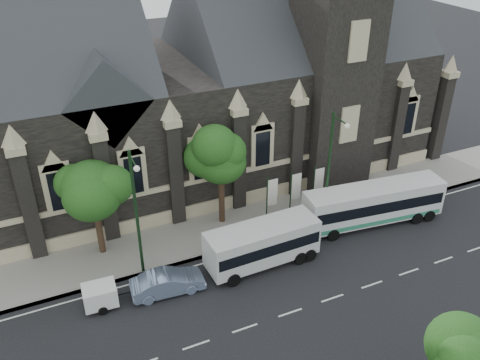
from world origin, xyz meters
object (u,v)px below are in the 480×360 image
tree_walk_right (222,152)px  street_lamp_mid (137,209)px  box_trailer (100,295)px  street_lamp_near (331,164)px  banner_flag_left (271,195)px  banner_flag_right (317,184)px  tour_coach (374,204)px  shuttle_bus (262,243)px  tree_park_east (465,353)px  banner_flag_center (294,190)px  tree_walk_left (94,179)px  sedan (168,283)px

tree_walk_right → street_lamp_mid: bearing=-153.4°
box_trailer → street_lamp_near: bearing=9.6°
banner_flag_left → banner_flag_right: (4.00, 0.00, 0.00)m
street_lamp_mid → banner_flag_left: size_ratio=2.25×
street_lamp_mid → box_trailer: 5.59m
tour_coach → street_lamp_mid: bearing=-177.7°
street_lamp_mid → shuttle_bus: bearing=-16.1°
tree_park_east → banner_flag_center: 18.58m
tree_walk_left → street_lamp_near: bearing=-12.9°
tree_park_east → sedan: bearing=123.2°
street_lamp_near → sedan: (-13.07, -2.30, -4.35)m
tree_park_east → banner_flag_left: 18.46m
tree_walk_right → sedan: bearing=-136.7°
banner_flag_center → banner_flag_right: size_ratio=1.00×
banner_flag_right → box_trailer: 17.90m
banner_flag_right → banner_flag_center: bearing=180.0°
tree_park_east → box_trailer: 20.12m
box_trailer → sedan: size_ratio=0.63×
street_lamp_mid → shuttle_bus: (7.57, -2.19, -3.41)m
banner_flag_right → sedan: size_ratio=0.87×
street_lamp_mid → sedan: street_lamp_mid is taller
banner_flag_left → tree_walk_right: bearing=150.9°
street_lamp_near → street_lamp_mid: same height
tree_walk_right → tree_park_east: bearing=-81.6°
banner_flag_right → tour_coach: (2.98, -3.25, -0.67)m
street_lamp_near → tour_coach: 4.90m
tree_park_east → shuttle_bus: bearing=100.4°
street_lamp_near → box_trailer: street_lamp_near is taller
street_lamp_mid → box_trailer: size_ratio=3.10×
banner_flag_right → street_lamp_near: bearing=-98.6°
street_lamp_near → banner_flag_center: 3.74m
street_lamp_mid → shuttle_bus: street_lamp_mid is taller
tree_park_east → street_lamp_near: 16.86m
tour_coach → sedan: bearing=-169.9°
tree_walk_left → street_lamp_near: street_lamp_near is taller
street_lamp_mid → tree_walk_left: bearing=116.5°
banner_flag_center → shuttle_bus: 6.28m
banner_flag_center → tour_coach: banner_flag_center is taller
tree_park_east → box_trailer: (-13.33, 14.59, -3.75)m
banner_flag_left → banner_flag_center: 2.00m
banner_flag_right → tree_walk_left: bearing=174.0°
shuttle_bus → banner_flag_right: bearing=29.8°
tree_walk_right → sedan: (-6.29, -5.92, -5.06)m
tree_walk_left → tour_coach: bearing=-14.6°
shuttle_bus → sedan: (-6.65, -0.11, -0.95)m
street_lamp_mid → street_lamp_near: bearing=0.0°
tour_coach → sedan: tour_coach is taller
tree_walk_right → banner_flag_right: size_ratio=1.95×
shuttle_bus → tree_walk_left: bearing=146.6°
street_lamp_near → banner_flag_left: 4.99m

